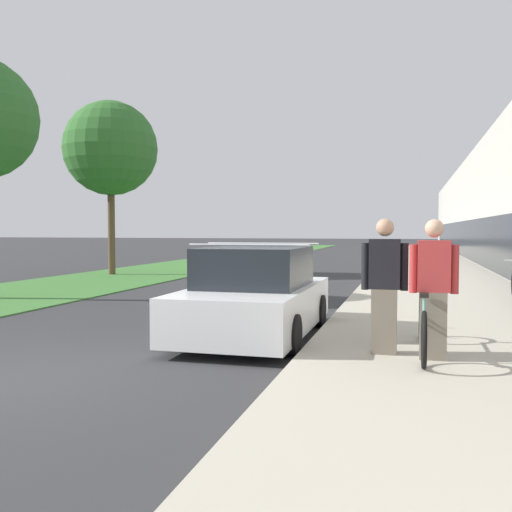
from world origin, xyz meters
The scene contains 8 objects.
ground_plane centered at (0.00, 0.00, 0.00)m, with size 220.00×220.00×0.00m, color #303033.
sidewalk_slab centered at (5.42, 21.00, 0.07)m, with size 4.60×70.00×0.13m.
lawn_strip centered at (-6.04, 25.00, 0.01)m, with size 5.05×70.00×0.03m.
tandem_bicycle centered at (4.75, 2.15, 0.51)m, with size 0.52×2.56×0.89m.
person_rider centered at (4.88, 1.83, 1.04)m, with size 0.62×0.24×1.81m.
person_bystander centered at (4.25, 2.00, 1.05)m, with size 0.62×0.24×1.82m.
parked_sedan_curbside centered at (2.07, 3.38, 0.68)m, with size 2.00×4.18×1.58m.
street_tree_far centered at (-6.93, 14.60, 5.02)m, with size 3.71×3.71×6.89m.
Camera 1 is at (4.57, -5.84, 1.81)m, focal length 40.00 mm.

